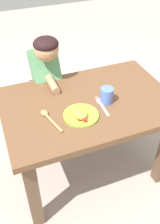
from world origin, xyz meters
The scene contains 7 objects.
ground_plane centered at (0.00, 0.00, 0.00)m, with size 8.00×8.00×0.00m, color #AEA095.
dining_table centered at (0.00, 0.00, 0.56)m, with size 1.12×0.74×0.68m.
plate centered at (-0.10, -0.13, 0.70)m, with size 0.22×0.22×0.05m.
fork centered at (0.06, -0.08, 0.69)m, with size 0.03×0.21×0.01m.
spoon centered at (-0.29, -0.07, 0.69)m, with size 0.09×0.23×0.02m.
drinking_cup centered at (0.11, -0.04, 0.73)m, with size 0.08×0.08×0.10m, color #5576D8.
person centered at (-0.17, 0.44, 0.54)m, with size 0.21×0.44×1.01m.
Camera 1 is at (-0.53, -1.23, 1.71)m, focal length 41.77 mm.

